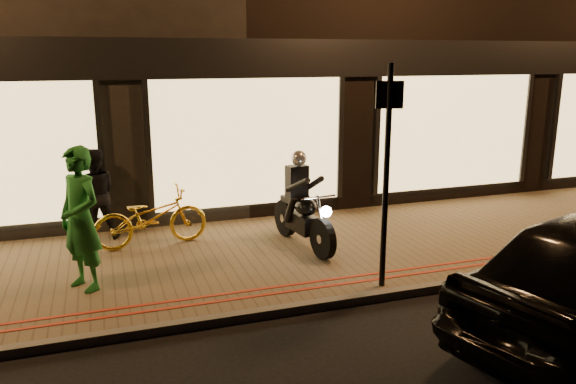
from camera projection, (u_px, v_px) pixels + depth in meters
The scene contains 10 objects.
ground at pixel (330, 310), 7.27m from camera, with size 90.00×90.00×0.00m, color black.
sidewalk at pixel (282, 255), 9.10m from camera, with size 50.00×4.00×0.12m, color brown.
kerb_stone at pixel (328, 304), 7.30m from camera, with size 50.00×0.14×0.12m, color #59544C.
red_kerb_lines at pixel (314, 285), 7.75m from camera, with size 50.00×0.26×0.01m.
building_row at pixel (197, 14), 14.53m from camera, with size 48.00×10.11×8.50m.
motorcycle at pixel (302, 210), 9.22m from camera, with size 0.64×1.94×1.59m.
sign_post at pixel (387, 166), 7.35m from camera, with size 0.34×0.15×3.00m.
bicycle_gold at pixel (151, 217), 9.24m from camera, with size 0.65×1.86×0.98m, color yellow.
person_green at pixel (81, 219), 7.43m from camera, with size 0.71×0.47×1.95m, color #1C6A26.
person_dark at pixel (95, 195), 9.53m from camera, with size 0.76×0.59×1.57m, color black.
Camera 1 is at (-2.68, -6.17, 3.21)m, focal length 35.00 mm.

